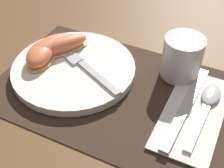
# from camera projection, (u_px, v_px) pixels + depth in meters

# --- Properties ---
(ground_plane) EXTENTS (3.00, 3.00, 0.00)m
(ground_plane) POSITION_uv_depth(u_px,v_px,m) (118.00, 92.00, 0.60)
(ground_plane) COLOR brown
(placemat) EXTENTS (0.47, 0.30, 0.00)m
(placemat) POSITION_uv_depth(u_px,v_px,m) (118.00, 91.00, 0.60)
(placemat) COLOR #38281E
(placemat) RESTS_ON ground_plane
(plate) EXTENTS (0.25, 0.25, 0.02)m
(plate) POSITION_uv_depth(u_px,v_px,m) (74.00, 69.00, 0.63)
(plate) COLOR white
(plate) RESTS_ON placemat
(juice_glass) EXTENTS (0.08, 0.08, 0.08)m
(juice_glass) POSITION_uv_depth(u_px,v_px,m) (182.00, 59.00, 0.61)
(juice_glass) COLOR silver
(juice_glass) RESTS_ON placemat
(napkin) EXTENTS (0.10, 0.22, 0.00)m
(napkin) POSITION_uv_depth(u_px,v_px,m) (194.00, 113.00, 0.55)
(napkin) COLOR white
(napkin) RESTS_ON placemat
(knife) EXTENTS (0.03, 0.23, 0.01)m
(knife) POSITION_uv_depth(u_px,v_px,m) (185.00, 108.00, 0.55)
(knife) COLOR #BCBCC1
(knife) RESTS_ON napkin
(spoon) EXTENTS (0.04, 0.17, 0.01)m
(spoon) POSITION_uv_depth(u_px,v_px,m) (208.00, 103.00, 0.56)
(spoon) COLOR #BCBCC1
(spoon) RESTS_ON napkin
(fork) EXTENTS (0.19, 0.10, 0.00)m
(fork) POSITION_uv_depth(u_px,v_px,m) (81.00, 65.00, 0.63)
(fork) COLOR #BCBCC1
(fork) RESTS_ON plate
(citrus_wedge_0) EXTENTS (0.11, 0.13, 0.03)m
(citrus_wedge_0) POSITION_uv_depth(u_px,v_px,m) (60.00, 46.00, 0.65)
(citrus_wedge_0) COLOR #F4DB84
(citrus_wedge_0) RESTS_ON plate
(citrus_wedge_1) EXTENTS (0.08, 0.12, 0.03)m
(citrus_wedge_1) POSITION_uv_depth(u_px,v_px,m) (49.00, 48.00, 0.65)
(citrus_wedge_1) COLOR #F4DB84
(citrus_wedge_1) RESTS_ON plate
(citrus_wedge_2) EXTENTS (0.08, 0.10, 0.03)m
(citrus_wedge_2) POSITION_uv_depth(u_px,v_px,m) (39.00, 55.00, 0.63)
(citrus_wedge_2) COLOR #F4DB84
(citrus_wedge_2) RESTS_ON plate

